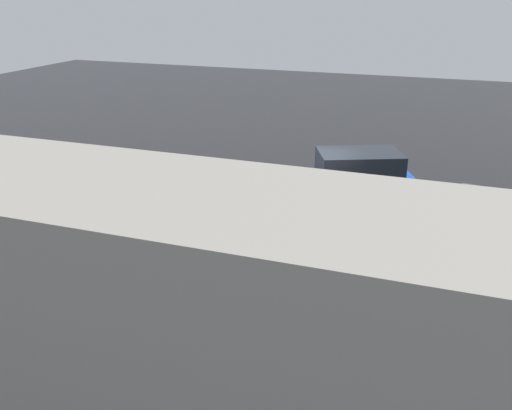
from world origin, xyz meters
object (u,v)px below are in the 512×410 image
at_px(fire_hydrant, 157,240).
at_px(sign_post, 129,211).
at_px(pedestrian, 124,222).
at_px(moving_hatchback, 350,186).

bearing_deg(fire_hydrant, sign_post, 84.26).
xyz_separation_m(pedestrian, sign_post, (-0.58, 0.62, 0.62)).
relative_size(moving_hatchback, fire_hydrant, 5.30).
bearing_deg(fire_hydrant, pedestrian, 28.24).
bearing_deg(pedestrian, moving_hatchback, -137.52).
xyz_separation_m(fire_hydrant, sign_post, (0.10, 0.98, 1.18)).
distance_m(fire_hydrant, sign_post, 1.54).
bearing_deg(moving_hatchback, fire_hydrant, 44.35).
xyz_separation_m(fire_hydrant, pedestrian, (0.68, 0.37, 0.56)).
relative_size(moving_hatchback, pedestrian, 2.63).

